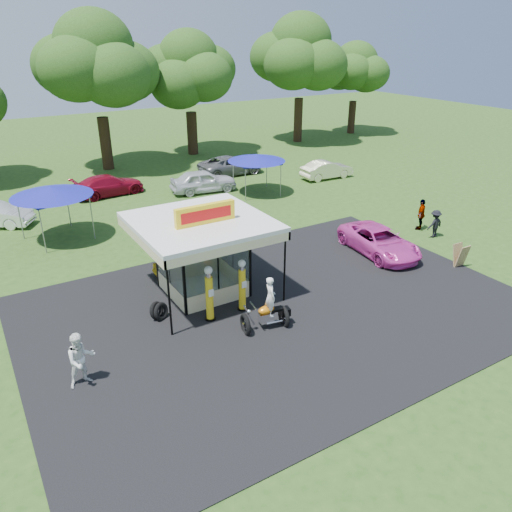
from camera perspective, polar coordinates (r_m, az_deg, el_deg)
The scene contains 23 objects.
ground at distance 19.44m, azimuth 5.92°, elevation -8.60°, with size 120.00×120.00×0.00m, color #264716.
asphalt_apron at distance 20.81m, azimuth 2.63°, elevation -6.01°, with size 20.00×14.00×0.04m, color black.
gas_station_kiosk at distance 21.45m, azimuth -6.19°, elevation 0.16°, with size 5.40×5.40×4.18m.
gas_pump_left at distance 19.58m, azimuth -5.35°, elevation -4.45°, with size 0.44×0.44×2.36m.
gas_pump_right at distance 20.21m, azimuth -1.59°, elevation -3.50°, with size 0.42×0.42×2.27m.
motorcycle at distance 19.11m, azimuth 1.43°, elevation -5.98°, with size 1.98×1.18×2.27m.
spare_tires at distance 20.30m, azimuth -11.06°, elevation -6.18°, with size 0.95×0.84×0.77m.
a_frame_sign at distance 26.11m, azimuth 22.30°, elevation 0.04°, with size 0.64×0.57×1.13m.
kiosk_car at distance 23.84m, azimuth -8.33°, elevation -0.83°, with size 1.13×2.82×0.96m, color yellow.
pink_sedan at distance 26.31m, azimuth 13.91°, elevation 1.66°, with size 2.26×4.90×1.36m, color #E03CAB.
spectator_west at distance 17.20m, azimuth -19.38°, elevation -11.10°, with size 0.93×0.72×1.91m, color white.
spectator_east_a at distance 29.30m, azimuth 19.77°, elevation 3.49°, with size 1.02×0.58×1.57m, color black.
spectator_east_b at distance 30.19m, azimuth 18.35°, elevation 4.54°, with size 1.06×0.44×1.81m, color gray.
bg_car_b at distance 36.43m, azimuth -16.51°, elevation 7.77°, with size 1.98×4.87×1.41m, color maroon.
bg_car_c at distance 35.86m, azimuth -6.04°, elevation 8.52°, with size 1.87×4.64×1.58m, color silver.
bg_car_d at distance 40.33m, azimuth -2.89°, elevation 10.33°, with size 2.40×5.20×1.45m, color #5C5D5F.
bg_car_e at distance 39.50m, azimuth 8.08°, elevation 9.75°, with size 1.44×4.14×1.36m, color beige.
tent_west at distance 28.86m, azimuth -22.33°, elevation 6.81°, with size 4.27×4.27×2.98m.
tent_east at distance 34.90m, azimuth 0.06°, elevation 11.14°, with size 3.98×3.98×2.78m.
oak_far_c at distance 42.68m, azimuth -17.73°, elevation 19.33°, with size 10.06×10.06×11.86m.
oak_far_d at distance 46.77m, azimuth -7.63°, elevation 19.53°, with size 8.81×8.81×10.49m.
oak_far_e at distance 52.20m, azimuth 5.06°, elevation 21.16°, with size 10.03×10.03×11.94m.
oak_far_f at distance 57.65m, azimuth 11.24°, elevation 19.51°, with size 7.75×7.75×9.34m.
Camera 1 is at (-10.08, -12.83, 10.57)m, focal length 35.00 mm.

